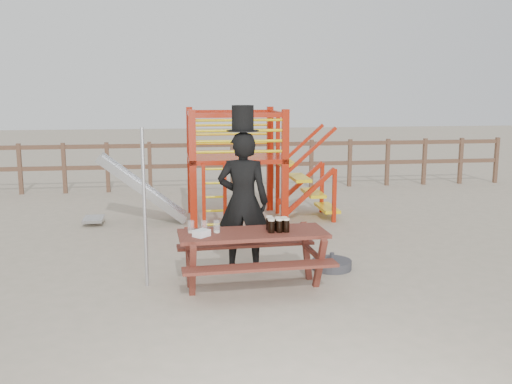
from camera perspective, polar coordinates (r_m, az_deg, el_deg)
The scene contains 10 objects.
ground at distance 7.35m, azimuth -0.66°, elevation -9.09°, with size 60.00×60.00×0.00m, color tan.
back_fence at distance 14.01m, azimuth -4.43°, elevation 3.21°, with size 15.09×0.09×1.20m.
playground_fort at distance 10.60m, azimuth -2.55°, elevation 2.83°, with size 4.71×1.84×2.10m.
picnic_table at distance 7.09m, azimuth -0.31°, elevation -6.04°, with size 1.88×1.34×0.70m.
man_with_hat at distance 7.64m, azimuth -1.30°, elevation -0.58°, with size 0.78×0.61×2.23m.
metal_pole at distance 7.12m, azimuth -11.09°, elevation -1.63°, with size 0.04×0.04×1.98m, color #B2B2B7.
parasol_base at distance 7.95m, azimuth 7.58°, elevation -7.19°, with size 0.54×0.54×0.23m.
paper_bag at distance 6.83m, azimuth -5.47°, elevation -4.12°, with size 0.18×0.14×0.08m, color white.
stout_pints at distance 7.04m, azimuth 2.11°, elevation -3.26°, with size 0.27×0.25×0.17m.
empty_glasses at distance 6.99m, azimuth -5.23°, elevation -3.53°, with size 0.39×0.12×0.15m.
Camera 1 is at (-0.91, -6.88, 2.42)m, focal length 40.00 mm.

